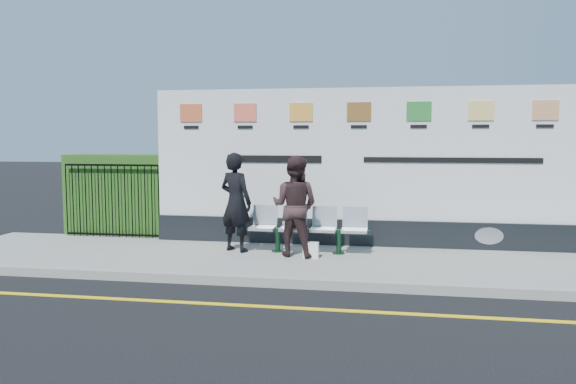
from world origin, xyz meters
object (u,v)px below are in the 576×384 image
object	(u,v)px
billboard	(358,178)
woman_left	(236,202)
bench	(308,240)
woman_right	(295,206)

from	to	relation	value
billboard	woman_left	bearing A→B (deg)	-155.37
bench	woman_left	world-z (taller)	woman_left
bench	woman_left	size ratio (longest dim) A/B	1.18
billboard	woman_right	world-z (taller)	billboard
billboard	bench	xyz separation A→B (m)	(-0.85, -0.91, -1.07)
bench	woman_left	bearing A→B (deg)	-176.67
woman_left	woman_right	size ratio (longest dim) A/B	1.03
billboard	bench	world-z (taller)	billboard
billboard	woman_right	size ratio (longest dim) A/B	4.57
billboard	woman_left	size ratio (longest dim) A/B	4.45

